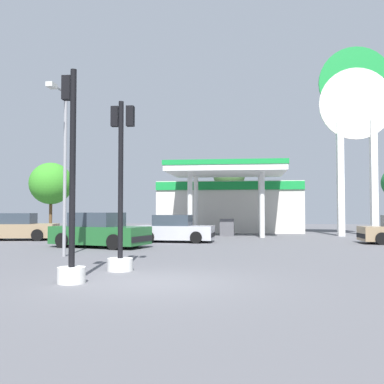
# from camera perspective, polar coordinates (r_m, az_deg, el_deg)

# --- Properties ---
(ground_plane) EXTENTS (90.00, 90.00, 0.00)m
(ground_plane) POSITION_cam_1_polar(r_m,az_deg,el_deg) (10.59, -5.33, -11.38)
(ground_plane) COLOR #56565B
(ground_plane) RESTS_ON ground
(gas_station) EXTENTS (10.72, 12.13, 4.67)m
(gas_station) POSITION_cam_1_polar(r_m,az_deg,el_deg) (34.72, 4.87, -1.52)
(gas_station) COLOR beige
(gas_station) RESTS_ON ground
(station_pole_sign) EXTENTS (4.69, 0.56, 12.34)m
(station_pole_sign) POSITION_cam_1_polar(r_m,az_deg,el_deg) (31.42, 20.12, 9.25)
(station_pole_sign) COLOR white
(station_pole_sign) RESTS_ON ground
(car_0) EXTENTS (4.05, 1.97, 1.42)m
(car_0) POSITION_cam_1_polar(r_m,az_deg,el_deg) (23.59, -2.18, -4.81)
(car_0) COLOR black
(car_0) RESTS_ON ground
(car_1) EXTENTS (4.45, 2.50, 1.50)m
(car_1) POSITION_cam_1_polar(r_m,az_deg,el_deg) (26.94, -21.27, -4.27)
(car_1) COLOR black
(car_1) RESTS_ON ground
(car_3) EXTENTS (4.69, 2.96, 1.56)m
(car_3) POSITION_cam_1_polar(r_m,az_deg,el_deg) (20.68, -11.70, -4.94)
(car_3) COLOR black
(car_3) RESTS_ON ground
(traffic_signal_0) EXTENTS (0.70, 0.71, 4.70)m
(traffic_signal_0) POSITION_cam_1_polar(r_m,az_deg,el_deg) (12.59, -9.02, -2.31)
(traffic_signal_0) COLOR silver
(traffic_signal_0) RESTS_ON ground
(traffic_signal_1) EXTENTS (0.64, 0.68, 4.94)m
(traffic_signal_1) POSITION_cam_1_polar(r_m,az_deg,el_deg) (10.70, -15.08, -2.93)
(traffic_signal_1) COLOR silver
(traffic_signal_1) RESTS_ON ground
(tree_0) EXTENTS (4.01, 4.01, 6.13)m
(tree_0) POSITION_cam_1_polar(r_m,az_deg,el_deg) (44.20, -17.48, 1.03)
(tree_0) COLOR brown
(tree_0) RESTS_ON ground
(tree_1) EXTENTS (2.97, 2.97, 6.43)m
(tree_1) POSITION_cam_1_polar(r_m,az_deg,el_deg) (42.23, 4.74, 2.12)
(tree_1) COLOR brown
(tree_1) RESTS_ON ground
(corner_streetlamp) EXTENTS (0.24, 1.48, 6.05)m
(corner_streetlamp) POSITION_cam_1_polar(r_m,az_deg,el_deg) (16.79, -16.12, 4.73)
(corner_streetlamp) COLOR gray
(corner_streetlamp) RESTS_ON ground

